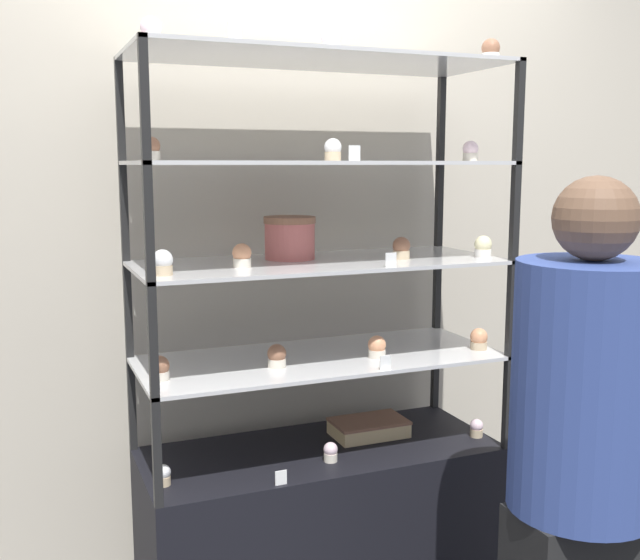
# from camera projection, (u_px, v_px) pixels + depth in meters

# --- Properties ---
(back_wall) EXTENTS (8.00, 0.05, 2.60)m
(back_wall) POSITION_uv_depth(u_px,v_px,m) (280.00, 252.00, 2.79)
(back_wall) COLOR beige
(back_wall) RESTS_ON ground_plane
(display_base) EXTENTS (1.19, 0.49, 0.67)m
(display_base) POSITION_uv_depth(u_px,v_px,m) (320.00, 541.00, 2.58)
(display_base) COLOR black
(display_base) RESTS_ON ground_plane
(display_riser_lower) EXTENTS (1.19, 0.49, 0.32)m
(display_riser_lower) POSITION_uv_depth(u_px,v_px,m) (320.00, 362.00, 2.48)
(display_riser_lower) COLOR black
(display_riser_lower) RESTS_ON display_base
(display_riser_middle) EXTENTS (1.19, 0.49, 0.32)m
(display_riser_middle) POSITION_uv_depth(u_px,v_px,m) (320.00, 267.00, 2.43)
(display_riser_middle) COLOR black
(display_riser_middle) RESTS_ON display_riser_lower
(display_riser_upper) EXTENTS (1.19, 0.49, 0.32)m
(display_riser_upper) POSITION_uv_depth(u_px,v_px,m) (320.00, 168.00, 2.38)
(display_riser_upper) COLOR black
(display_riser_upper) RESTS_ON display_riser_middle
(display_riser_top) EXTENTS (1.19, 0.49, 0.32)m
(display_riser_top) POSITION_uv_depth(u_px,v_px,m) (320.00, 64.00, 2.33)
(display_riser_top) COLOR black
(display_riser_top) RESTS_ON display_riser_upper
(layer_cake_centerpiece) EXTENTS (0.17, 0.17, 0.14)m
(layer_cake_centerpiece) POSITION_uv_depth(u_px,v_px,m) (290.00, 238.00, 2.46)
(layer_cake_centerpiece) COLOR #C66660
(layer_cake_centerpiece) RESTS_ON display_riser_middle
(sheet_cake_frosted) EXTENTS (0.26, 0.16, 0.06)m
(sheet_cake_frosted) POSITION_uv_depth(u_px,v_px,m) (369.00, 427.00, 2.64)
(sheet_cake_frosted) COLOR #DBBC84
(sheet_cake_frosted) RESTS_ON display_base
(cupcake_0) EXTENTS (0.05, 0.05, 0.06)m
(cupcake_0) POSITION_uv_depth(u_px,v_px,m) (163.00, 475.00, 2.23)
(cupcake_0) COLOR #CCB28C
(cupcake_0) RESTS_ON display_base
(cupcake_1) EXTENTS (0.05, 0.05, 0.06)m
(cupcake_1) POSITION_uv_depth(u_px,v_px,m) (331.00, 452.00, 2.41)
(cupcake_1) COLOR beige
(cupcake_1) RESTS_ON display_base
(cupcake_2) EXTENTS (0.05, 0.05, 0.06)m
(cupcake_2) POSITION_uv_depth(u_px,v_px,m) (477.00, 428.00, 2.63)
(cupcake_2) COLOR #CCB28C
(cupcake_2) RESTS_ON display_base
(price_tag_0) EXTENTS (0.04, 0.00, 0.04)m
(price_tag_0) POSITION_uv_depth(u_px,v_px,m) (281.00, 478.00, 2.23)
(price_tag_0) COLOR white
(price_tag_0) RESTS_ON display_base
(cupcake_3) EXTENTS (0.06, 0.06, 0.07)m
(cupcake_3) POSITION_uv_depth(u_px,v_px,m) (159.00, 369.00, 2.20)
(cupcake_3) COLOR beige
(cupcake_3) RESTS_ON display_riser_lower
(cupcake_4) EXTENTS (0.06, 0.06, 0.07)m
(cupcake_4) POSITION_uv_depth(u_px,v_px,m) (277.00, 356.00, 2.34)
(cupcake_4) COLOR beige
(cupcake_4) RESTS_ON display_riser_lower
(cupcake_5) EXTENTS (0.06, 0.06, 0.07)m
(cupcake_5) POSITION_uv_depth(u_px,v_px,m) (377.00, 347.00, 2.45)
(cupcake_5) COLOR beige
(cupcake_5) RESTS_ON display_riser_lower
(cupcake_6) EXTENTS (0.06, 0.06, 0.07)m
(cupcake_6) POSITION_uv_depth(u_px,v_px,m) (479.00, 339.00, 2.57)
(cupcake_6) COLOR #CCB28C
(cupcake_6) RESTS_ON display_riser_lower
(price_tag_1) EXTENTS (0.04, 0.00, 0.04)m
(price_tag_1) POSITION_uv_depth(u_px,v_px,m) (385.00, 362.00, 2.31)
(price_tag_1) COLOR white
(price_tag_1) RESTS_ON display_riser_lower
(cupcake_7) EXTENTS (0.06, 0.06, 0.07)m
(cupcake_7) POSITION_uv_depth(u_px,v_px,m) (163.00, 263.00, 2.10)
(cupcake_7) COLOR #CCB28C
(cupcake_7) RESTS_ON display_riser_middle
(cupcake_8) EXTENTS (0.06, 0.06, 0.07)m
(cupcake_8) POSITION_uv_depth(u_px,v_px,m) (242.00, 256.00, 2.26)
(cupcake_8) COLOR beige
(cupcake_8) RESTS_ON display_riser_middle
(cupcake_9) EXTENTS (0.06, 0.06, 0.07)m
(cupcake_9) POSITION_uv_depth(u_px,v_px,m) (401.00, 248.00, 2.47)
(cupcake_9) COLOR #CCB28C
(cupcake_9) RESTS_ON display_riser_middle
(cupcake_10) EXTENTS (0.06, 0.06, 0.07)m
(cupcake_10) POSITION_uv_depth(u_px,v_px,m) (483.00, 247.00, 2.51)
(cupcake_10) COLOR white
(cupcake_10) RESTS_ON display_riser_middle
(price_tag_2) EXTENTS (0.04, 0.00, 0.04)m
(price_tag_2) POSITION_uv_depth(u_px,v_px,m) (391.00, 260.00, 2.27)
(price_tag_2) COLOR white
(price_tag_2) RESTS_ON display_riser_middle
(cupcake_11) EXTENTS (0.05, 0.05, 0.07)m
(cupcake_11) POSITION_uv_depth(u_px,v_px,m) (151.00, 149.00, 2.13)
(cupcake_11) COLOR beige
(cupcake_11) RESTS_ON display_riser_upper
(cupcake_12) EXTENTS (0.05, 0.05, 0.07)m
(cupcake_12) POSITION_uv_depth(u_px,v_px,m) (332.00, 150.00, 2.28)
(cupcake_12) COLOR #CCB28C
(cupcake_12) RESTS_ON display_riser_upper
(cupcake_13) EXTENTS (0.05, 0.05, 0.07)m
(cupcake_13) POSITION_uv_depth(u_px,v_px,m) (470.00, 151.00, 2.53)
(cupcake_13) COLOR beige
(cupcake_13) RESTS_ON display_riser_upper
(price_tag_3) EXTENTS (0.04, 0.00, 0.04)m
(price_tag_3) POSITION_uv_depth(u_px,v_px,m) (354.00, 153.00, 2.17)
(price_tag_3) COLOR white
(price_tag_3) RESTS_ON display_riser_upper
(cupcake_14) EXTENTS (0.06, 0.06, 0.07)m
(cupcake_14) POSITION_uv_depth(u_px,v_px,m) (151.00, 30.00, 2.05)
(cupcake_14) COLOR white
(cupcake_14) RESTS_ON display_riser_top
(cupcake_15) EXTENTS (0.06, 0.06, 0.07)m
(cupcake_15) POSITION_uv_depth(u_px,v_px,m) (331.00, 40.00, 2.21)
(cupcake_15) COLOR beige
(cupcake_15) RESTS_ON display_riser_top
(cupcake_16) EXTENTS (0.06, 0.06, 0.07)m
(cupcake_16) POSITION_uv_depth(u_px,v_px,m) (491.00, 50.00, 2.41)
(cupcake_16) COLOR white
(cupcake_16) RESTS_ON display_riser_top
(price_tag_4) EXTENTS (0.04, 0.00, 0.04)m
(price_tag_4) POSITION_uv_depth(u_px,v_px,m) (235.00, 31.00, 1.99)
(price_tag_4) COLOR white
(price_tag_4) RESTS_ON display_riser_top
(donut_glazed) EXTENTS (0.12, 0.12, 0.03)m
(donut_glazed) POSITION_uv_depth(u_px,v_px,m) (206.00, 48.00, 2.26)
(donut_glazed) COLOR brown
(donut_glazed) RESTS_ON display_riser_top
(customer_figure) EXTENTS (0.37, 0.37, 1.60)m
(customer_figure) POSITION_uv_depth(u_px,v_px,m) (581.00, 467.00, 1.92)
(customer_figure) COLOR black
(customer_figure) RESTS_ON ground_plane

